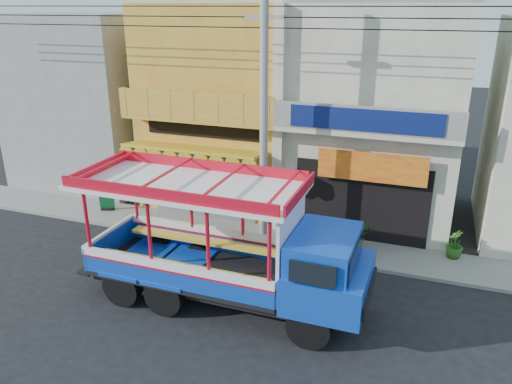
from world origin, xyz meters
TOP-DOWN VIEW (x-y plane):
  - ground at (0.00, 0.00)m, footprint 90.00×90.00m
  - sidewalk at (0.00, 4.00)m, footprint 30.00×2.00m
  - shophouse_left at (-4.00, 7.96)m, footprint 6.00×7.50m
  - shophouse_right at (2.00, 7.96)m, footprint 6.00×6.75m
  - party_pilaster at (-1.00, 4.85)m, footprint 0.35×0.30m
  - filler_building_left at (-11.00, 8.00)m, footprint 6.00×6.00m
  - utility_pole at (-0.85, 3.30)m, footprint 28.00×0.26m
  - songthaew_truck at (-0.35, -0.23)m, footprint 8.07×2.79m
  - green_sign at (-8.03, 4.22)m, footprint 0.58×0.42m
  - potted_plant_a at (2.02, 4.02)m, footprint 1.33×1.28m
  - potted_plant_b at (1.80, 4.04)m, footprint 0.69×0.68m
  - potted_plant_c at (5.18, 4.63)m, footprint 0.56×0.56m

SIDE VIEW (x-z plane):
  - ground at x=0.00m, z-range 0.00..0.00m
  - sidewalk at x=0.00m, z-range 0.00..0.12m
  - green_sign at x=-8.03m, z-range 0.05..0.95m
  - potted_plant_c at x=5.18m, z-range 0.12..1.09m
  - potted_plant_b at x=1.80m, z-range 0.12..1.10m
  - potted_plant_a at x=2.02m, z-range 0.12..1.26m
  - songthaew_truck at x=-0.35m, z-range -0.07..3.69m
  - filler_building_left at x=-11.00m, z-range 0.00..7.60m
  - party_pilaster at x=-1.00m, z-range 0.00..8.00m
  - shophouse_right at x=2.00m, z-range -0.01..8.23m
  - shophouse_left at x=-4.00m, z-range -0.01..8.23m
  - utility_pole at x=-0.85m, z-range 0.53..9.53m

